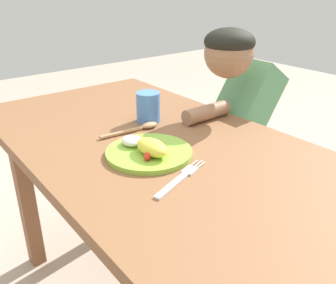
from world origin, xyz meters
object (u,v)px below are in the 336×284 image
Objects in this scene: fork at (180,179)px; drinking_cup at (148,107)px; plate at (148,150)px; person at (243,145)px; spoon at (139,128)px.

fork is 0.41m from drinking_cup.
plate reaches higher than fork.
person is (0.11, 0.37, -0.20)m from drinking_cup.
spoon is at bearing -56.64° from drinking_cup.
person reaches higher than plate.
person is at bearing 5.92° from fork.
drinking_cup reaches higher than fork.
drinking_cup reaches higher than plate.
plate is 0.16m from fork.
fork is (0.16, -0.02, -0.01)m from plate.
drinking_cup is (-0.05, 0.07, 0.04)m from spoon.
drinking_cup is at bearing 37.60° from spoon.
person is at bearing -3.91° from spoon.
person reaches higher than drinking_cup.
fork is at bearing -102.60° from spoon.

